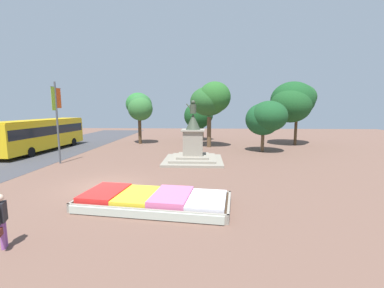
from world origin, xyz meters
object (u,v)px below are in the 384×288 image
flower_planter (153,200)px  pedestrian_with_handbag (2,218)px  banner_pole (57,119)px  statue_monument (193,148)px  city_bus (42,133)px

flower_planter → pedestrian_with_handbag: pedestrian_with_handbag is taller
pedestrian_with_handbag → banner_pole: bearing=112.9°
pedestrian_with_handbag → statue_monument: bearing=68.3°
statue_monument → banner_pole: size_ratio=0.78×
flower_planter → city_bus: bearing=135.0°
statue_monument → city_bus: 16.22m
statue_monument → pedestrian_with_handbag: statue_monument is taller
flower_planter → banner_pole: bearing=136.9°
statue_monument → city_bus: (-15.57, 4.46, 0.73)m
statue_monument → banner_pole: bearing=-173.3°
banner_pole → city_bus: 7.82m
city_bus → flower_planter: bearing=-45.0°
flower_planter → pedestrian_with_handbag: bearing=-137.2°
banner_pole → city_bus: banner_pole is taller
statue_monument → pedestrian_with_handbag: (-5.34, -13.44, -0.13)m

